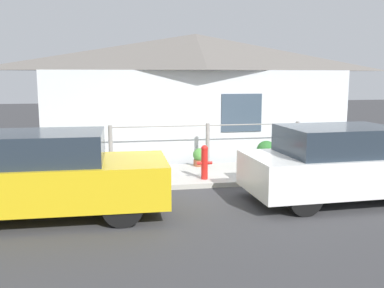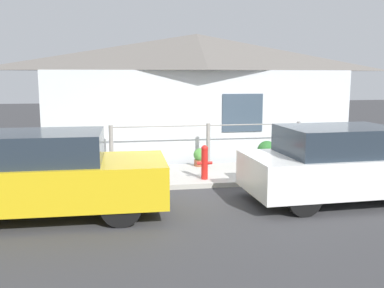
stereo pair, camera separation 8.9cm
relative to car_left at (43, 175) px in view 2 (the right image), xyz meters
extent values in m
plane|color=#38383A|center=(3.48, 1.28, -0.71)|extent=(60.00, 60.00, 0.00)
cube|color=#B2AFA8|center=(3.48, 2.30, -0.66)|extent=(24.00, 2.05, 0.10)
cube|color=silver|center=(3.48, 3.73, 0.52)|extent=(8.17, 0.12, 2.47)
cube|color=#384756|center=(4.50, 3.66, 0.65)|extent=(1.10, 0.04, 1.00)
pyramid|color=#605B56|center=(3.48, 4.77, 2.26)|extent=(8.57, 2.20, 1.00)
cylinder|color=gray|center=(1.08, 3.18, -0.09)|extent=(0.10, 0.10, 1.05)
cylinder|color=gray|center=(3.48, 3.18, -0.09)|extent=(0.10, 0.10, 1.05)
cylinder|color=gray|center=(5.88, 3.18, -0.09)|extent=(0.10, 0.10, 1.05)
cylinder|color=gray|center=(3.48, 3.18, 0.39)|extent=(4.80, 0.03, 0.03)
cube|color=gold|center=(0.04, 0.00, -0.13)|extent=(3.98, 1.69, 0.69)
cube|color=#232D38|center=(-0.12, 0.00, 0.46)|extent=(2.20, 1.46, 0.49)
cylinder|color=black|center=(1.28, 0.65, -0.39)|extent=(0.64, 0.21, 0.64)
cylinder|color=black|center=(1.24, -0.71, -0.39)|extent=(0.64, 0.21, 0.64)
cube|color=white|center=(5.37, 0.00, -0.16)|extent=(3.72, 1.75, 0.67)
cube|color=#232D38|center=(5.23, -0.01, 0.43)|extent=(2.06, 1.51, 0.51)
cylinder|color=black|center=(6.49, 0.73, -0.42)|extent=(0.60, 0.22, 0.60)
cylinder|color=black|center=(4.22, 0.67, -0.42)|extent=(0.60, 0.22, 0.60)
cylinder|color=black|center=(4.26, -0.74, -0.42)|extent=(0.60, 0.22, 0.60)
cylinder|color=red|center=(3.07, 1.67, -0.29)|extent=(0.14, 0.14, 0.64)
sphere|color=red|center=(3.07, 1.67, 0.06)|extent=(0.15, 0.15, 0.15)
cylinder|color=red|center=(2.96, 1.67, -0.26)|extent=(0.13, 0.06, 0.06)
cylinder|color=red|center=(3.17, 1.67, -0.26)|extent=(0.13, 0.06, 0.06)
cylinder|color=#9E5638|center=(3.24, 3.05, -0.53)|extent=(0.30, 0.30, 0.16)
sphere|color=#4C8E3D|center=(3.24, 3.05, -0.33)|extent=(0.33, 0.33, 0.33)
cylinder|color=brown|center=(-0.17, 2.91, -0.51)|extent=(0.21, 0.21, 0.20)
sphere|color=#387F38|center=(-0.17, 2.91, -0.27)|extent=(0.36, 0.36, 0.36)
cylinder|color=brown|center=(4.88, 2.78, -0.51)|extent=(0.31, 0.31, 0.20)
sphere|color=#2D6B2D|center=(4.88, 2.78, -0.22)|extent=(0.48, 0.48, 0.48)
camera|label=1|loc=(1.11, -7.18, 1.60)|focal=40.00mm
camera|label=2|loc=(1.20, -7.19, 1.60)|focal=40.00mm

